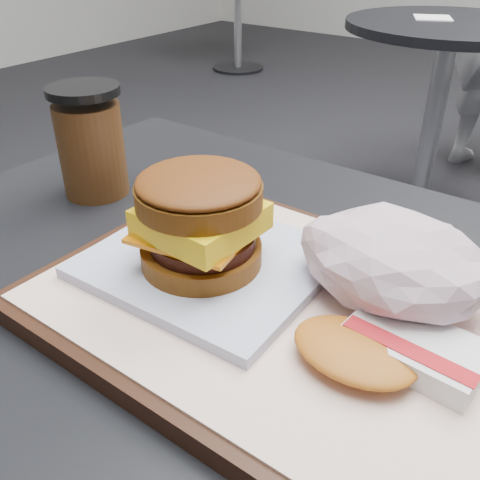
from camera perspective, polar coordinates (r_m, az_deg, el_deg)
name	(u,v)px	position (r m, az deg, el deg)	size (l,w,h in m)	color
customer_table	(244,442)	(0.59, 0.40, -20.71)	(0.80, 0.60, 0.77)	#A5A5AA
serving_tray	(280,308)	(0.43, 4.30, -7.24)	(0.38, 0.28, 0.02)	black
breakfast_sandwich	(203,230)	(0.43, -3.95, 1.03)	(0.20, 0.18, 0.09)	silver
hash_brown	(387,349)	(0.38, 15.46, -11.10)	(0.12, 0.09, 0.02)	silver
crumpled_wrapper	(395,262)	(0.42, 16.22, -2.25)	(0.15, 0.12, 0.07)	silver
coffee_cup	(91,145)	(0.63, -15.60, 9.77)	(0.08, 0.08, 0.12)	#452610
neighbor_table	(440,81)	(2.08, 20.60, 15.57)	(0.70, 0.70, 0.75)	black
napkin	(433,18)	(2.07, 19.87, 21.41)	(0.12, 0.12, 0.00)	white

